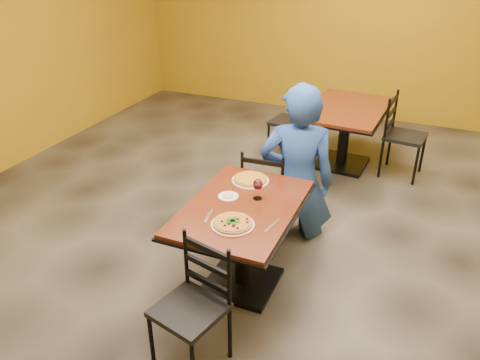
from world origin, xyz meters
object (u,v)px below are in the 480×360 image
at_px(chair_second_left, 289,122).
at_px(diner, 298,162).
at_px(pizza_far, 250,179).
at_px(chair_second_right, 405,137).
at_px(wine_glass, 258,188).
at_px(chair_main_near, 189,311).
at_px(chair_main_far, 267,191).
at_px(table_main, 242,227).
at_px(plate_main, 233,225).
at_px(plate_far, 250,180).
at_px(table_second, 345,122).
at_px(pizza_main, 233,223).
at_px(side_plate, 228,196).

relative_size(chair_second_left, diner, 0.63).
distance_m(diner, pizza_far, 0.59).
height_order(chair_second_right, wine_glass, chair_second_right).
relative_size(chair_main_near, chair_second_right, 0.92).
relative_size(chair_main_far, chair_second_right, 0.93).
distance_m(table_main, plate_main, 0.35).
distance_m(chair_second_left, diner, 1.79).
bearing_deg(diner, chair_second_right, -132.57).
bearing_deg(plate_far, pizza_far, 0.00).
xyz_separation_m(table_second, pizza_main, (-0.22, -2.88, 0.21)).
height_order(chair_second_right, pizza_far, chair_second_right).
bearing_deg(diner, wine_glass, 67.13).
distance_m(chair_second_right, pizza_main, 3.04).
relative_size(pizza_main, pizza_far, 1.01).
xyz_separation_m(plate_far, wine_glass, (0.16, -0.25, 0.08)).
bearing_deg(pizza_main, table_second, 85.65).
xyz_separation_m(chair_second_left, pizza_far, (0.35, -2.20, 0.31)).
distance_m(pizza_main, side_plate, 0.41).
height_order(table_main, plate_far, plate_far).
bearing_deg(side_plate, diner, 70.35).
bearing_deg(side_plate, chair_main_far, 84.78).
bearing_deg(diner, chair_second_left, -86.81).
bearing_deg(table_main, pizza_main, -80.92).
height_order(diner, wine_glass, diner).
bearing_deg(chair_second_left, plate_main, 17.60).
bearing_deg(table_main, chair_main_near, -90.01).
distance_m(table_main, wine_glass, 0.32).
bearing_deg(side_plate, table_second, 80.73).
bearing_deg(table_second, pizza_far, -99.13).
bearing_deg(wine_glass, diner, 83.73).
xyz_separation_m(table_main, chair_main_far, (-0.08, 0.80, -0.11)).
bearing_deg(diner, table_second, -110.24).
bearing_deg(plate_far, chair_main_near, -85.90).
relative_size(table_second, pizza_far, 4.93).
bearing_deg(pizza_main, pizza_far, 101.34).
xyz_separation_m(chair_main_near, pizza_main, (0.04, 0.59, 0.33)).
height_order(chair_main_near, chair_second_right, chair_second_right).
xyz_separation_m(chair_main_near, pizza_far, (-0.09, 1.26, 0.33)).
bearing_deg(diner, table_main, 63.82).
xyz_separation_m(chair_main_near, chair_main_far, (-0.08, 1.67, 0.00)).
bearing_deg(pizza_far, wine_glass, -57.54).
bearing_deg(table_second, table_main, -95.79).
xyz_separation_m(chair_second_right, wine_glass, (-0.90, -2.46, 0.36)).
bearing_deg(table_second, chair_main_far, -100.88).
bearing_deg(table_main, chair_second_left, 99.65).
relative_size(chair_second_right, plate_far, 3.11).
bearing_deg(chair_main_far, chair_second_right, -124.06).
distance_m(plate_main, side_plate, 0.41).
bearing_deg(side_plate, plate_far, 79.72).
height_order(diner, pizza_far, diner).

